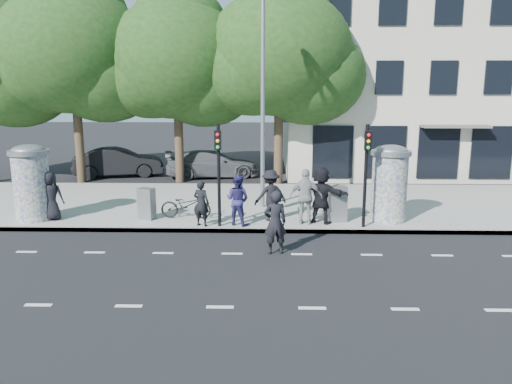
{
  "coord_description": "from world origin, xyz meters",
  "views": [
    {
      "loc": [
        1.05,
        -12.28,
        4.64
      ],
      "look_at": [
        0.63,
        3.5,
        1.39
      ],
      "focal_mm": 35.0,
      "sensor_mm": 36.0,
      "label": 1
    }
  ],
  "objects_px": {
    "ped_c": "(238,200)",
    "car_mid": "(119,162)",
    "bicycle": "(186,205)",
    "traffic_pole_far": "(366,165)",
    "cabinet_left": "(147,204)",
    "ad_column_left": "(31,181)",
    "street_lamp": "(263,85)",
    "ped_d": "(271,195)",
    "traffic_pole_near": "(219,165)",
    "cabinet_right": "(338,204)",
    "man_road": "(275,222)",
    "ped_a": "(51,196)",
    "ad_column_right": "(390,181)",
    "ped_e": "(306,197)",
    "car_right": "(212,164)",
    "ped_b": "(201,203)",
    "ped_f": "(321,195)"
  },
  "relations": [
    {
      "from": "street_lamp",
      "to": "cabinet_right",
      "type": "relative_size",
      "value": 6.51
    },
    {
      "from": "ad_column_left",
      "to": "car_right",
      "type": "xyz_separation_m",
      "value": [
        5.2,
        9.69,
        -0.82
      ]
    },
    {
      "from": "traffic_pole_near",
      "to": "bicycle",
      "type": "height_order",
      "value": "traffic_pole_near"
    },
    {
      "from": "ped_f",
      "to": "car_right",
      "type": "height_order",
      "value": "ped_f"
    },
    {
      "from": "bicycle",
      "to": "ped_d",
      "type": "bearing_deg",
      "value": -90.74
    },
    {
      "from": "ped_f",
      "to": "cabinet_left",
      "type": "distance_m",
      "value": 6.1
    },
    {
      "from": "man_road",
      "to": "car_mid",
      "type": "bearing_deg",
      "value": -70.08
    },
    {
      "from": "man_road",
      "to": "cabinet_right",
      "type": "height_order",
      "value": "man_road"
    },
    {
      "from": "street_lamp",
      "to": "ped_d",
      "type": "bearing_deg",
      "value": -81.21
    },
    {
      "from": "street_lamp",
      "to": "bicycle",
      "type": "distance_m",
      "value": 5.28
    },
    {
      "from": "ped_a",
      "to": "ped_b",
      "type": "bearing_deg",
      "value": 170.67
    },
    {
      "from": "ad_column_left",
      "to": "street_lamp",
      "type": "bearing_deg",
      "value": 14.94
    },
    {
      "from": "traffic_pole_near",
      "to": "ped_b",
      "type": "distance_m",
      "value": 1.44
    },
    {
      "from": "ped_a",
      "to": "ad_column_left",
      "type": "bearing_deg",
      "value": -2.78
    },
    {
      "from": "ped_b",
      "to": "ped_e",
      "type": "relative_size",
      "value": 0.82
    },
    {
      "from": "traffic_pole_near",
      "to": "ped_e",
      "type": "xyz_separation_m",
      "value": [
        2.9,
        0.39,
        -1.13
      ]
    },
    {
      "from": "ad_column_left",
      "to": "ped_e",
      "type": "distance_m",
      "value": 9.51
    },
    {
      "from": "bicycle",
      "to": "traffic_pole_far",
      "type": "bearing_deg",
      "value": -96.62
    },
    {
      "from": "cabinet_left",
      "to": "traffic_pole_far",
      "type": "bearing_deg",
      "value": 11.38
    },
    {
      "from": "car_mid",
      "to": "ped_d",
      "type": "bearing_deg",
      "value": -153.0
    },
    {
      "from": "ped_a",
      "to": "ped_d",
      "type": "bearing_deg",
      "value": 178.61
    },
    {
      "from": "ped_f",
      "to": "cabinet_right",
      "type": "xyz_separation_m",
      "value": [
        0.6,
        0.25,
        -0.36
      ]
    },
    {
      "from": "ped_d",
      "to": "man_road",
      "type": "relative_size",
      "value": 0.97
    },
    {
      "from": "traffic_pole_near",
      "to": "ped_e",
      "type": "bearing_deg",
      "value": 7.67
    },
    {
      "from": "ped_c",
      "to": "car_mid",
      "type": "relative_size",
      "value": 0.36
    },
    {
      "from": "ad_column_left",
      "to": "ped_b",
      "type": "relative_size",
      "value": 1.71
    },
    {
      "from": "ped_c",
      "to": "bicycle",
      "type": "xyz_separation_m",
      "value": [
        -1.89,
        0.8,
        -0.39
      ]
    },
    {
      "from": "ad_column_right",
      "to": "man_road",
      "type": "height_order",
      "value": "ad_column_right"
    },
    {
      "from": "ad_column_left",
      "to": "street_lamp",
      "type": "relative_size",
      "value": 0.33
    },
    {
      "from": "ad_column_left",
      "to": "man_road",
      "type": "relative_size",
      "value": 1.44
    },
    {
      "from": "traffic_pole_near",
      "to": "ad_column_left",
      "type": "bearing_deg",
      "value": 173.89
    },
    {
      "from": "ped_c",
      "to": "ped_d",
      "type": "distance_m",
      "value": 1.26
    },
    {
      "from": "street_lamp",
      "to": "ped_b",
      "type": "distance_m",
      "value": 5.17
    },
    {
      "from": "traffic_pole_near",
      "to": "ped_e",
      "type": "height_order",
      "value": "traffic_pole_near"
    },
    {
      "from": "ped_a",
      "to": "ped_b",
      "type": "xyz_separation_m",
      "value": [
        5.35,
        -0.65,
        -0.08
      ]
    },
    {
      "from": "cabinet_left",
      "to": "car_right",
      "type": "relative_size",
      "value": 0.22
    },
    {
      "from": "ped_b",
      "to": "ped_d",
      "type": "relative_size",
      "value": 0.87
    },
    {
      "from": "ad_column_right",
      "to": "cabinet_right",
      "type": "relative_size",
      "value": 2.16
    },
    {
      "from": "car_mid",
      "to": "traffic_pole_far",
      "type": "bearing_deg",
      "value": -146.26
    },
    {
      "from": "ad_column_left",
      "to": "ped_f",
      "type": "distance_m",
      "value": 10.04
    },
    {
      "from": "bicycle",
      "to": "car_mid",
      "type": "xyz_separation_m",
      "value": [
        -5.2,
        9.41,
        0.16
      ]
    },
    {
      "from": "ped_f",
      "to": "car_right",
      "type": "distance_m",
      "value": 11.0
    },
    {
      "from": "ped_e",
      "to": "ped_f",
      "type": "bearing_deg",
      "value": -158.3
    },
    {
      "from": "traffic_pole_near",
      "to": "cabinet_right",
      "type": "xyz_separation_m",
      "value": [
        4.03,
        0.77,
        -1.47
      ]
    },
    {
      "from": "ped_c",
      "to": "traffic_pole_near",
      "type": "bearing_deg",
      "value": 46.56
    },
    {
      "from": "ped_a",
      "to": "cabinet_right",
      "type": "height_order",
      "value": "ped_a"
    },
    {
      "from": "ad_column_left",
      "to": "ped_a",
      "type": "bearing_deg",
      "value": -0.34
    },
    {
      "from": "ped_a",
      "to": "cabinet_right",
      "type": "distance_m",
      "value": 9.98
    },
    {
      "from": "ad_column_right",
      "to": "ped_e",
      "type": "bearing_deg",
      "value": -169.9
    },
    {
      "from": "ped_e",
      "to": "car_right",
      "type": "height_order",
      "value": "ped_e"
    }
  ]
}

